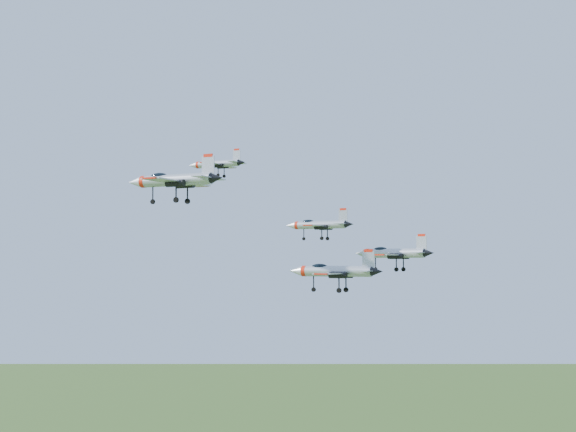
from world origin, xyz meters
The scene contains 5 objects.
jet_lead centered at (-28.24, 8.23, 145.59)m, with size 10.84×9.03×2.90m.
jet_left_high centered at (-4.76, 1.77, 134.70)m, with size 10.61×8.80×2.83m.
jet_right_high centered at (-10.41, -22.97, 139.31)m, with size 13.60×11.31×3.63m.
jet_left_low centered at (4.66, 6.22, 130.67)m, with size 12.26×10.08×3.29m.
jet_right_low centered at (6.62, -13.93, 128.40)m, with size 11.97×9.95×3.20m.
Camera 1 is at (53.18, -96.12, 129.69)m, focal length 50.00 mm.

